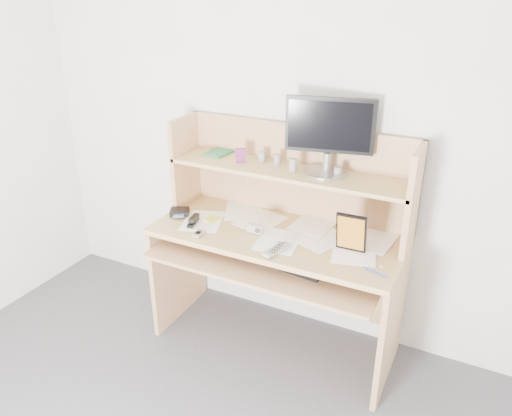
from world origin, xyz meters
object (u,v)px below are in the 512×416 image
at_px(desk, 282,236).
at_px(keyboard, 282,258).
at_px(game_case, 351,233).
at_px(monitor, 329,134).
at_px(tv_remote, 277,250).

bearing_deg(desk, keyboard, -65.60).
xyz_separation_m(keyboard, game_case, (0.34, 0.08, 0.20)).
bearing_deg(keyboard, monitor, 74.82).
xyz_separation_m(desk, tv_remote, (0.09, -0.27, 0.07)).
bearing_deg(tv_remote, desk, 126.02).
height_order(game_case, monitor, monitor).
bearing_deg(desk, tv_remote, -71.70).
relative_size(keyboard, tv_remote, 2.98).
bearing_deg(game_case, monitor, 133.29).
relative_size(desk, game_case, 6.43).
bearing_deg(game_case, keyboard, -168.53).
xyz_separation_m(desk, game_case, (0.43, -0.11, 0.17)).
relative_size(desk, keyboard, 2.63).
bearing_deg(tv_remote, keyboard, 111.20).
bearing_deg(keyboard, tv_remote, -79.67).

